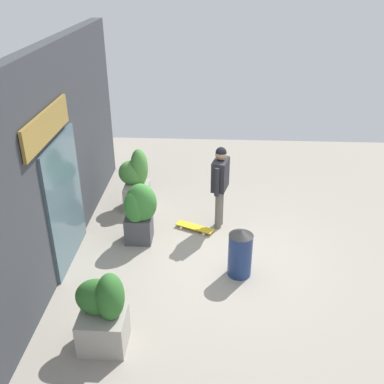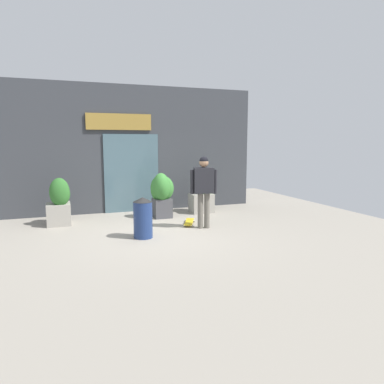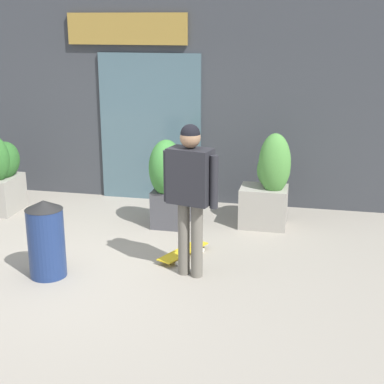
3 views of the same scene
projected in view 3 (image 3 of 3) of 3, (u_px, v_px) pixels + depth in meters
The scene contains 7 objects.
ground_plane at pixel (102, 265), 6.74m from camera, with size 12.00×12.00×0.00m, color gray.
building_facade at pixel (160, 83), 8.78m from camera, with size 7.42×0.31×3.69m.
skateboarder at pixel (190, 185), 6.17m from camera, with size 0.63×0.36×1.72m.
skateboard at pixel (183, 252), 6.95m from camera, with size 0.50×0.79×0.08m.
planter_box_left at pixel (168, 177), 7.80m from camera, with size 0.62×0.62×1.23m.
planter_box_right at pixel (270, 183), 7.83m from camera, with size 0.67×0.64×1.32m.
trash_bin at pixel (46, 238), 6.33m from camera, with size 0.42×0.42×0.89m.
Camera 3 is at (2.33, -5.84, 2.77)m, focal length 53.67 mm.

